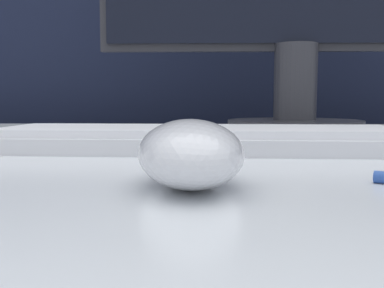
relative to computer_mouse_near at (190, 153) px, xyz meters
name	(u,v)px	position (x,y,z in m)	size (l,w,h in m)	color
partition_panel	(226,124)	(0.06, 0.86, -0.03)	(5.00, 0.03, 1.50)	black
computer_mouse_near	(190,153)	(0.00, 0.00, 0.00)	(0.07, 0.12, 0.04)	silver
keyboard	(199,139)	(0.00, 0.21, -0.01)	(0.45, 0.16, 0.02)	silver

